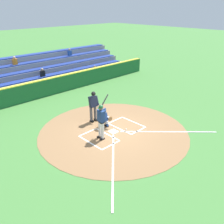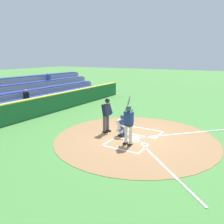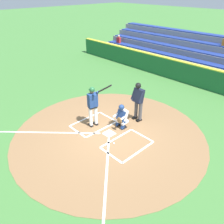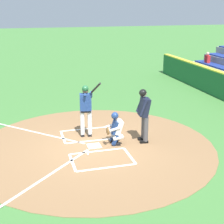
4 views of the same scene
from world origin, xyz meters
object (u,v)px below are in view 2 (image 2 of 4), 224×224
at_px(batter, 128,122).
at_px(catcher, 122,125).
at_px(plate_umpire, 107,113).
at_px(baseball, 147,135).

xyz_separation_m(batter, catcher, (-0.93, -0.80, -0.51)).
distance_m(plate_umpire, baseball, 2.38).
distance_m(batter, baseball, 1.92).
distance_m(batter, catcher, 1.33).
height_order(plate_umpire, baseball, plate_umpire).
relative_size(batter, plate_umpire, 1.14).
bearing_deg(baseball, plate_umpire, -74.18).
height_order(batter, plate_umpire, batter).
bearing_deg(catcher, baseball, 120.72).
height_order(catcher, baseball, catcher).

